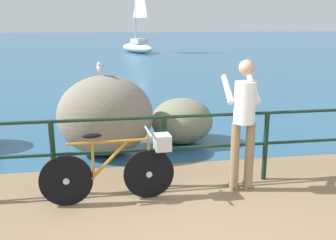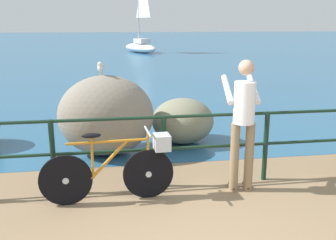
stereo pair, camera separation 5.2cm
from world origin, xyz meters
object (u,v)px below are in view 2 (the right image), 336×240
(person_at_railing, at_px, (243,120))
(breakwater_boulder_right, at_px, (183,121))
(bicycle, at_px, (119,166))
(breakwater_boulder_main, at_px, (106,115))
(sailboat, at_px, (141,43))
(seagull, at_px, (101,67))

(person_at_railing, relative_size, breakwater_boulder_right, 1.52)
(bicycle, height_order, breakwater_boulder_main, breakwater_boulder_main)
(bicycle, height_order, sailboat, sailboat)
(bicycle, xyz_separation_m, sailboat, (2.52, 25.11, 0.24))
(seagull, distance_m, sailboat, 23.38)
(bicycle, relative_size, person_at_railing, 0.95)
(breakwater_boulder_main, bearing_deg, seagull, 137.66)
(breakwater_boulder_main, bearing_deg, person_at_railing, -45.05)
(breakwater_boulder_right, xyz_separation_m, sailboat, (1.25, 22.82, 0.28))
(seagull, relative_size, sailboat, 0.06)
(breakwater_boulder_right, height_order, seagull, seagull)
(person_at_railing, relative_size, sailboat, 0.29)
(bicycle, bearing_deg, seagull, 93.51)
(breakwater_boulder_right, bearing_deg, sailboat, 86.88)
(bicycle, distance_m, seagull, 2.19)
(breakwater_boulder_main, bearing_deg, breakwater_boulder_right, 16.79)
(breakwater_boulder_right, relative_size, sailboat, 0.19)
(bicycle, distance_m, sailboat, 25.24)
(breakwater_boulder_main, distance_m, sailboat, 23.41)
(bicycle, xyz_separation_m, seagull, (-0.21, 1.91, 1.05))
(bicycle, relative_size, breakwater_boulder_right, 1.45)
(breakwater_boulder_main, distance_m, seagull, 0.83)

